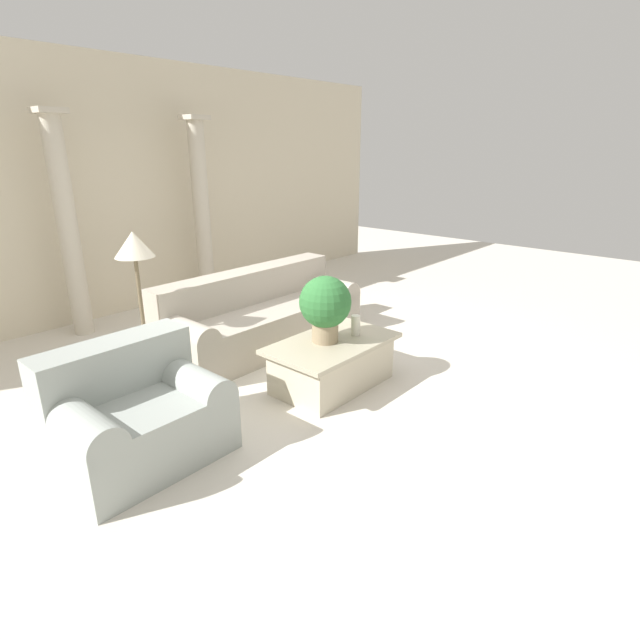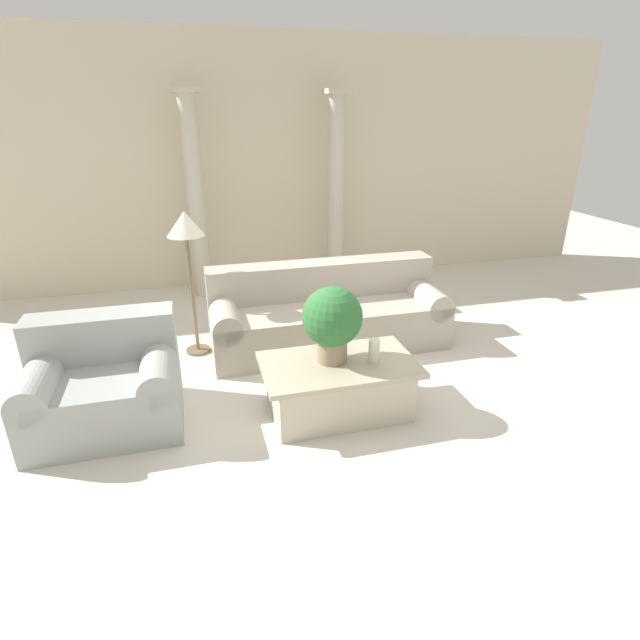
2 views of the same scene
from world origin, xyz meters
name	(u,v)px [view 1 (image 1 of 2)]	position (x,y,z in m)	size (l,w,h in m)	color
ground_plane	(302,370)	(0.00, 0.00, 0.00)	(16.00, 16.00, 0.00)	silver
wall_back	(124,189)	(0.00, 3.15, 1.60)	(10.00, 0.06, 3.20)	beige
sofa_long	(261,316)	(0.21, 0.83, 0.33)	(2.38, 0.86, 0.82)	#ADA393
loveseat	(135,412)	(-1.83, -0.11, 0.34)	(1.11, 0.86, 0.82)	#9FA6A0
coffee_table	(332,363)	(-0.05, -0.44, 0.23)	(1.22, 0.72, 0.45)	beige
potted_plant	(325,305)	(-0.10, -0.39, 0.79)	(0.47, 0.47, 0.61)	#937F60
pillar_candle	(356,325)	(0.21, -0.50, 0.54)	(0.09, 0.09, 0.19)	silver
floor_lamp	(135,256)	(-1.12, 0.97, 1.20)	(0.35, 0.35, 1.43)	brown
column_left	(67,226)	(-0.96, 2.70, 1.28)	(0.31, 0.31, 2.51)	beige
column_right	(202,211)	(0.85, 2.70, 1.28)	(0.31, 0.31, 2.51)	beige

